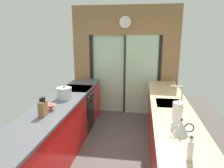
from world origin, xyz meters
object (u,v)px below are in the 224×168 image
soap_bottle (190,150)px  paper_towel_roll (177,114)px  oven_range (77,109)px  kettle (181,128)px  knife_block (43,109)px  stock_pot (64,93)px  mixing_bowl (51,107)px

soap_bottle → paper_towel_roll: size_ratio=0.73×
oven_range → kettle: size_ratio=3.49×
oven_range → paper_towel_roll: paper_towel_roll is taller
knife_block → stock_pot: (-0.00, 0.80, -0.01)m
stock_pot → soap_bottle: bearing=-41.3°
stock_pot → paper_towel_roll: (1.78, -0.80, 0.04)m
paper_towel_roll → oven_range: bearing=139.6°
knife_block → paper_towel_roll: size_ratio=0.90×
kettle → paper_towel_roll: (-0.00, 0.29, 0.06)m
oven_range → kettle: bearing=-45.4°
knife_block → stock_pot: size_ratio=1.09×
stock_pot → kettle: bearing=-31.5°
stock_pot → paper_towel_roll: bearing=-24.2°
knife_block → kettle: (1.78, -0.30, -0.02)m
oven_range → paper_towel_roll: bearing=-40.4°
oven_range → soap_bottle: size_ratio=3.96×
soap_bottle → oven_range: bearing=128.1°
oven_range → soap_bottle: bearing=-51.9°
stock_pot → mixing_bowl: bearing=-90.0°
kettle → paper_towel_roll: paper_towel_roll is taller
kettle → mixing_bowl: bearing=163.3°
oven_range → paper_towel_roll: 2.44m
mixing_bowl → oven_range: bearing=90.8°
knife_block → stock_pot: 0.80m
knife_block → soap_bottle: bearing=-23.3°
mixing_bowl → paper_towel_roll: size_ratio=0.50×
mixing_bowl → stock_pot: bearing=90.0°
oven_range → stock_pot: bearing=-88.6°
kettle → soap_bottle: (-0.00, -0.47, 0.01)m
stock_pot → soap_bottle: (1.78, -1.56, -0.00)m
kettle → stock_pot: bearing=148.5°
knife_block → paper_towel_roll: (1.78, -0.00, 0.03)m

